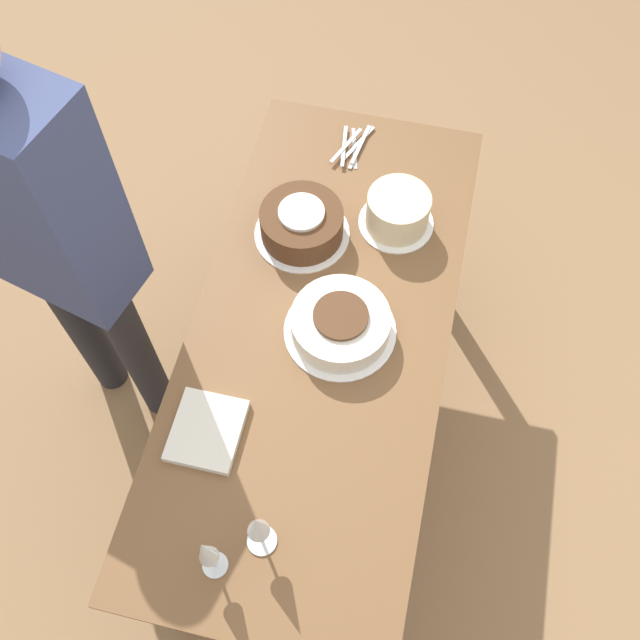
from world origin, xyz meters
name	(u,v)px	position (x,y,z in m)	size (l,w,h in m)	color
ground_plane	(320,427)	(0.00, 0.00, 0.00)	(12.00, 12.00, 0.00)	#8E6B47
dining_table	(320,350)	(0.00, 0.00, 0.64)	(1.63, 0.71, 0.77)	brown
cake_center_white	(340,324)	(-0.01, 0.06, 0.81)	(0.31, 0.31, 0.09)	white
cake_front_chocolate	(302,224)	(-0.30, -0.12, 0.82)	(0.28, 0.28, 0.11)	white
cake_back_decorated	(398,211)	(-0.40, 0.14, 0.83)	(0.23, 0.23, 0.12)	white
wine_glass_near	(257,527)	(0.59, -0.01, 0.92)	(0.07, 0.07, 0.21)	silver
wine_glass_far	(206,552)	(0.66, -0.10, 0.93)	(0.06, 0.06, 0.23)	silver
fork_pile	(354,146)	(-0.66, -0.04, 0.78)	(0.19, 0.11, 0.02)	silver
napkin_stack	(207,431)	(0.36, -0.21, 0.79)	(0.20, 0.17, 0.03)	silver
person_cutting	(49,231)	(0.00, -0.71, 1.01)	(0.31, 0.44, 1.68)	#232328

